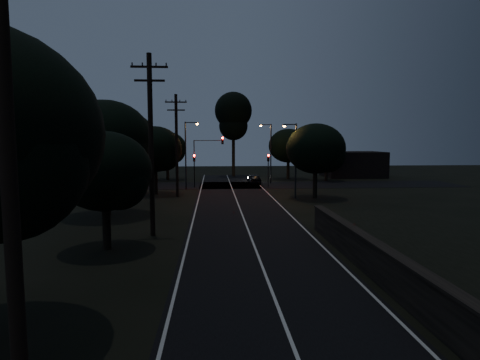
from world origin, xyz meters
TOP-DOWN VIEW (x-y plane):
  - road_surface at (0.00, 31.12)m, footprint 60.00×70.00m
  - utility_pole_near at (-6.00, -2.00)m, footprint 2.20×0.30m
  - utility_pole_mid at (-6.00, 15.00)m, footprint 2.20×0.30m
  - utility_pole_far at (-6.00, 32.00)m, footprint 2.20×0.30m
  - tree_left_b at (-7.82, 11.90)m, footprint 5.00×5.00m
  - tree_left_c at (-10.25, 21.86)m, footprint 7.07×7.07m
  - tree_left_d at (-8.30, 33.88)m, footprint 5.79×5.79m
  - tree_far_nw at (-8.80, 49.89)m, footprint 5.60×5.60m
  - tree_far_w at (-13.73, 45.85)m, footprint 7.57×7.57m
  - tree_far_ne at (9.21, 49.88)m, footprint 5.96×5.96m
  - tree_far_e at (14.18, 46.90)m, footprint 5.07×5.07m
  - tree_right_a at (8.21, 29.88)m, footprint 5.92×5.92m
  - tall_pine at (1.00, 55.00)m, footprint 5.93×5.93m
  - building_left at (-20.00, 52.00)m, footprint 10.00×8.00m
  - building_right at (20.00, 53.00)m, footprint 9.00×7.00m
  - signal_left at (-4.60, 39.99)m, footprint 0.28×0.35m
  - signal_right at (4.60, 39.99)m, footprint 0.28×0.35m
  - signal_mast at (-2.91, 39.99)m, footprint 3.70×0.35m
  - streetlight_a at (-5.31, 38.00)m, footprint 1.66×0.26m
  - streetlight_b at (5.31, 44.00)m, footprint 1.66×0.26m
  - streetlight_c at (5.83, 30.00)m, footprint 1.46×0.26m
  - car at (3.20, 43.34)m, footprint 1.69×3.93m

SIDE VIEW (x-z plane):
  - road_surface at x=0.00m, z-range 0.00..0.03m
  - car at x=3.20m, z-range 0.00..1.32m
  - building_right at x=20.00m, z-range 0.00..4.00m
  - building_left at x=-20.00m, z-range 0.00..4.40m
  - signal_left at x=-4.60m, z-range 0.79..4.89m
  - signal_right at x=4.60m, z-range 0.79..4.89m
  - tree_left_b at x=-7.82m, z-range 0.94..7.30m
  - tree_far_e at x=14.18m, z-range 0.95..7.39m
  - signal_mast at x=-2.91m, z-range 1.21..7.46m
  - streetlight_c at x=5.83m, z-range 0.60..8.10m
  - tree_far_nw at x=-8.80m, z-range 1.04..8.13m
  - streetlight_a at x=-5.31m, z-range 0.64..8.64m
  - streetlight_b at x=5.31m, z-range 0.64..8.64m
  - tree_left_d at x=-8.30m, z-range 1.09..8.43m
  - tree_far_ne at x=9.21m, z-range 1.11..8.64m
  - tree_right_a at x=8.21m, z-range 1.12..8.64m
  - utility_pole_far at x=-6.00m, z-range 0.23..10.73m
  - utility_pole_mid at x=-6.00m, z-range 0.24..11.24m
  - tree_left_c at x=-10.25m, z-range 1.31..10.25m
  - utility_pole_near at x=-6.00m, z-range 0.25..12.25m
  - tree_far_w at x=-13.73m, z-range 1.45..11.09m
  - tall_pine at x=1.00m, z-range 2.97..16.46m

